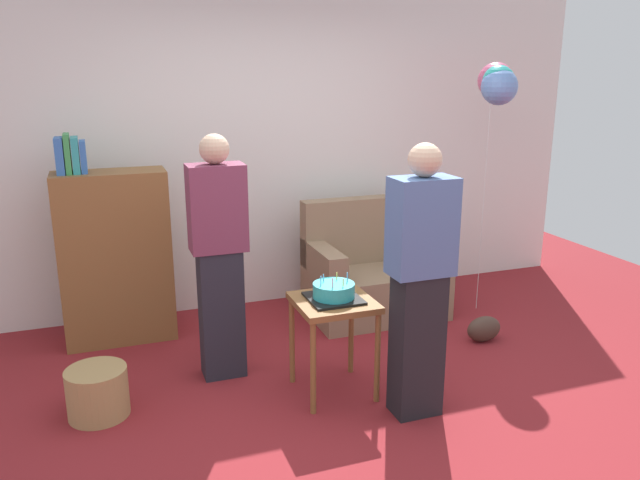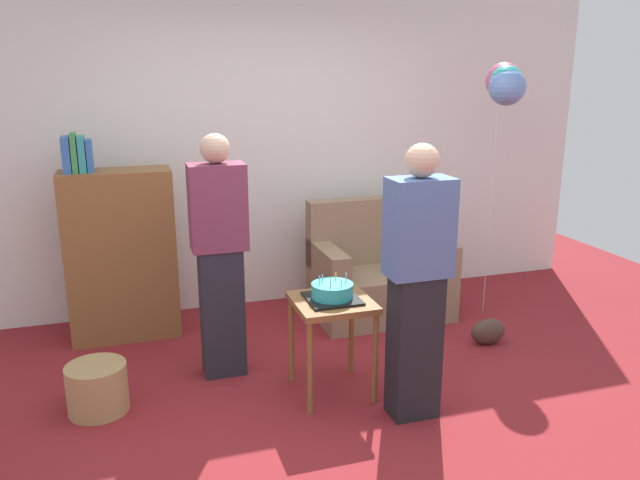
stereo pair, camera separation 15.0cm
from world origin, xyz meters
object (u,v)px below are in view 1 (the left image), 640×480
object	(u,v)px
couch	(373,274)
person_holding_cake	(420,282)
wicker_basket	(98,392)
bookshelf	(115,255)
handbag	(484,329)
person_blowing_candles	(219,257)
birthday_cake	(334,292)
balloon_bunch	(498,83)
side_table	(334,314)

from	to	relation	value
couch	person_holding_cake	xyz separation A→B (m)	(-0.43, -1.56, 0.49)
wicker_basket	bookshelf	bearing A→B (deg)	80.55
bookshelf	person_holding_cake	bearing A→B (deg)	-46.96
handbag	couch	bearing A→B (deg)	123.47
person_blowing_candles	birthday_cake	bearing A→B (deg)	-44.17
handbag	balloon_bunch	bearing A→B (deg)	56.78
handbag	birthday_cake	bearing A→B (deg)	-166.47
birthday_cake	person_blowing_candles	distance (m)	0.80
side_table	handbag	xyz separation A→B (m)	(1.36, 0.33, -0.43)
person_blowing_candles	balloon_bunch	bearing A→B (deg)	5.28
person_blowing_candles	side_table	bearing A→B (deg)	-44.17
person_holding_cake	handbag	size ratio (longest dim) A/B	5.82
couch	handbag	size ratio (longest dim) A/B	3.93
birthday_cake	wicker_basket	distance (m)	1.54
balloon_bunch	bookshelf	bearing A→B (deg)	173.04
wicker_basket	handbag	distance (m)	2.79
handbag	balloon_bunch	distance (m)	1.96
person_blowing_candles	wicker_basket	bearing A→B (deg)	-167.55
birthday_cake	balloon_bunch	size ratio (longest dim) A/B	0.15
couch	person_blowing_candles	xyz separation A→B (m)	(-1.42, -0.68, 0.49)
bookshelf	side_table	xyz separation A→B (m)	(1.24, -1.33, -0.14)
birthday_cake	person_holding_cake	xyz separation A→B (m)	(0.37, -0.40, 0.15)
wicker_basket	side_table	bearing A→B (deg)	-8.30
wicker_basket	person_blowing_candles	bearing A→B (deg)	18.56
birthday_cake	handbag	xyz separation A→B (m)	(1.36, 0.33, -0.58)
side_table	handbag	size ratio (longest dim) A/B	2.25
bookshelf	side_table	distance (m)	1.83
bookshelf	person_holding_cake	xyz separation A→B (m)	(1.62, -1.73, 0.16)
birthday_cake	balloon_bunch	distance (m)	2.36
wicker_basket	couch	bearing A→B (deg)	23.10
wicker_basket	handbag	xyz separation A→B (m)	(2.79, 0.12, -0.05)
bookshelf	handbag	distance (m)	2.85
person_holding_cake	wicker_basket	size ratio (longest dim) A/B	4.53
balloon_bunch	side_table	bearing A→B (deg)	-151.51
bookshelf	person_holding_cake	world-z (taller)	person_holding_cake
person_blowing_candles	person_holding_cake	size ratio (longest dim) A/B	1.00
person_holding_cake	handbag	bearing A→B (deg)	-138.64
couch	side_table	world-z (taller)	couch
side_table	balloon_bunch	xyz separation A→B (m)	(1.78, 0.96, 1.37)
side_table	wicker_basket	bearing A→B (deg)	171.70
birthday_cake	wicker_basket	bearing A→B (deg)	171.70
couch	person_blowing_candles	world-z (taller)	person_blowing_candles
bookshelf	side_table	bearing A→B (deg)	-47.00
couch	birthday_cake	world-z (taller)	couch
bookshelf	person_blowing_candles	distance (m)	1.07
bookshelf	wicker_basket	distance (m)	1.25
handbag	balloon_bunch	size ratio (longest dim) A/B	0.14
person_blowing_candles	balloon_bunch	size ratio (longest dim) A/B	0.79
wicker_basket	balloon_bunch	bearing A→B (deg)	13.26
birthday_cake	handbag	size ratio (longest dim) A/B	1.14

